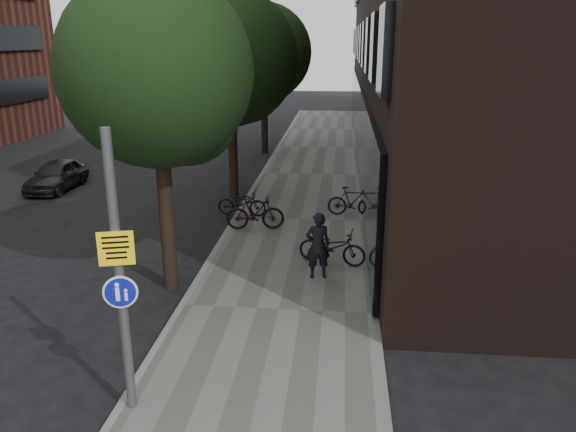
# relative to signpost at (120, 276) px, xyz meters

# --- Properties ---
(ground) EXTENTS (120.00, 120.00, 0.00)m
(ground) POSITION_rel_signpost_xyz_m (1.80, 0.39, -2.47)
(ground) COLOR black
(ground) RESTS_ON ground
(sidewalk) EXTENTS (4.50, 60.00, 0.12)m
(sidewalk) POSITION_rel_signpost_xyz_m (2.05, 10.39, -2.41)
(sidewalk) COLOR #63615C
(sidewalk) RESTS_ON ground
(curb_edge) EXTENTS (0.15, 60.00, 0.13)m
(curb_edge) POSITION_rel_signpost_xyz_m (-0.20, 10.39, -2.41)
(curb_edge) COLOR slate
(curb_edge) RESTS_ON ground
(street_tree_near) EXTENTS (4.40, 4.40, 7.50)m
(street_tree_near) POSITION_rel_signpost_xyz_m (-0.73, 5.03, 2.64)
(street_tree_near) COLOR black
(street_tree_near) RESTS_ON ground
(street_tree_mid) EXTENTS (5.00, 5.00, 7.80)m
(street_tree_mid) POSITION_rel_signpost_xyz_m (-0.73, 13.53, 2.64)
(street_tree_mid) COLOR black
(street_tree_mid) RESTS_ON ground
(street_tree_far) EXTENTS (5.00, 5.00, 7.80)m
(street_tree_far) POSITION_rel_signpost_xyz_m (-0.73, 22.53, 2.64)
(street_tree_far) COLOR black
(street_tree_far) RESTS_ON ground
(signpost) EXTENTS (0.53, 0.17, 4.66)m
(signpost) POSITION_rel_signpost_xyz_m (0.00, 0.00, 0.00)
(signpost) COLOR #595B5E
(signpost) RESTS_ON sidewalk
(pedestrian) EXTENTS (0.71, 0.54, 1.74)m
(pedestrian) POSITION_rel_signpost_xyz_m (2.84, 5.60, -1.48)
(pedestrian) COLOR black
(pedestrian) RESTS_ON sidewalk
(parked_bike_facade_near) EXTENTS (1.96, 1.09, 0.98)m
(parked_bike_facade_near) POSITION_rel_signpost_xyz_m (3.20, 6.54, -1.86)
(parked_bike_facade_near) COLOR black
(parked_bike_facade_near) RESTS_ON sidewalk
(parked_bike_facade_far) EXTENTS (1.74, 0.61, 1.03)m
(parked_bike_facade_far) POSITION_rel_signpost_xyz_m (3.80, 10.94, -1.84)
(parked_bike_facade_far) COLOR black
(parked_bike_facade_far) RESTS_ON sidewalk
(parked_bike_curb_near) EXTENTS (1.74, 0.73, 0.89)m
(parked_bike_curb_near) POSITION_rel_signpost_xyz_m (0.00, 10.64, -1.91)
(parked_bike_curb_near) COLOR black
(parked_bike_curb_near) RESTS_ON sidewalk
(parked_bike_curb_far) EXTENTS (1.91, 0.78, 1.12)m
(parked_bike_curb_far) POSITION_rel_signpost_xyz_m (0.68, 9.21, -1.80)
(parked_bike_curb_far) COLOR black
(parked_bike_curb_far) RESTS_ON sidewalk
(parked_car_near) EXTENTS (1.45, 3.58, 1.22)m
(parked_car_near) POSITION_rel_signpost_xyz_m (-8.29, 13.81, -1.86)
(parked_car_near) COLOR black
(parked_car_near) RESTS_ON ground
(parked_car_mid) EXTENTS (1.50, 3.58, 1.15)m
(parked_car_mid) POSITION_rel_signpost_xyz_m (-7.57, 22.28, -1.90)
(parked_car_mid) COLOR #4C151A
(parked_car_mid) RESTS_ON ground
(parked_car_far) EXTENTS (1.88, 4.53, 1.31)m
(parked_car_far) POSITION_rel_signpost_xyz_m (-6.95, 29.19, -1.82)
(parked_car_far) COLOR black
(parked_car_far) RESTS_ON ground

